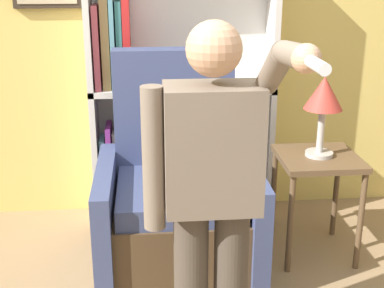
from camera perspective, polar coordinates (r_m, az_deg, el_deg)
wall_back at (r=3.79m, az=-4.70°, el=13.09°), size 8.00×0.11×2.80m
bookcase at (r=3.72m, az=-3.32°, el=5.20°), size 1.27×0.28×1.89m
armchair at (r=3.28m, az=-1.58°, el=-6.26°), size 0.94×0.89×1.28m
person_standing at (r=2.20m, az=2.17°, el=-4.91°), size 0.54×0.78×1.58m
side_table at (r=3.39m, az=13.23°, el=-2.97°), size 0.48×0.48×0.66m
table_lamp at (r=3.24m, az=13.85°, el=4.75°), size 0.23×0.23×0.49m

